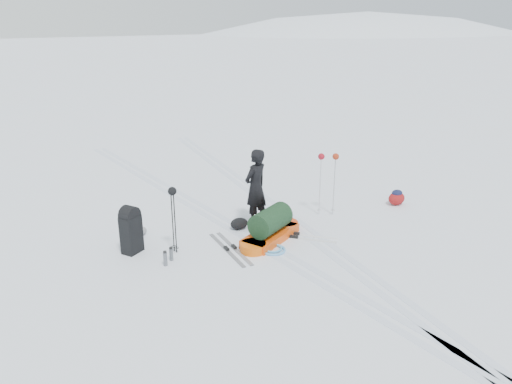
{
  "coord_description": "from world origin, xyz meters",
  "views": [
    {
      "loc": [
        -4.78,
        -7.44,
        4.22
      ],
      "look_at": [
        0.11,
        0.32,
        0.95
      ],
      "focal_mm": 35.0,
      "sensor_mm": 36.0,
      "label": 1
    }
  ],
  "objects_px": {
    "expedition_rucksack": "(132,230)",
    "ski_poles_black": "(173,199)",
    "pulk_sled": "(270,228)",
    "skier": "(256,188)"
  },
  "relations": [
    {
      "from": "pulk_sled",
      "to": "ski_poles_black",
      "type": "distance_m",
      "value": 2.04
    },
    {
      "from": "pulk_sled",
      "to": "ski_poles_black",
      "type": "relative_size",
      "value": 1.38
    },
    {
      "from": "skier",
      "to": "pulk_sled",
      "type": "relative_size",
      "value": 0.92
    },
    {
      "from": "pulk_sled",
      "to": "expedition_rucksack",
      "type": "bearing_deg",
      "value": 133.64
    },
    {
      "from": "pulk_sled",
      "to": "skier",
      "type": "bearing_deg",
      "value": 53.78
    },
    {
      "from": "pulk_sled",
      "to": "expedition_rucksack",
      "type": "xyz_separation_m",
      "value": [
        -2.46,
        0.99,
        0.17
      ]
    },
    {
      "from": "expedition_rucksack",
      "to": "ski_poles_black",
      "type": "bearing_deg",
      "value": -65.73
    },
    {
      "from": "skier",
      "to": "ski_poles_black",
      "type": "height_order",
      "value": "skier"
    },
    {
      "from": "expedition_rucksack",
      "to": "pulk_sled",
      "type": "bearing_deg",
      "value": -50.93
    },
    {
      "from": "skier",
      "to": "expedition_rucksack",
      "type": "relative_size",
      "value": 1.73
    }
  ]
}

